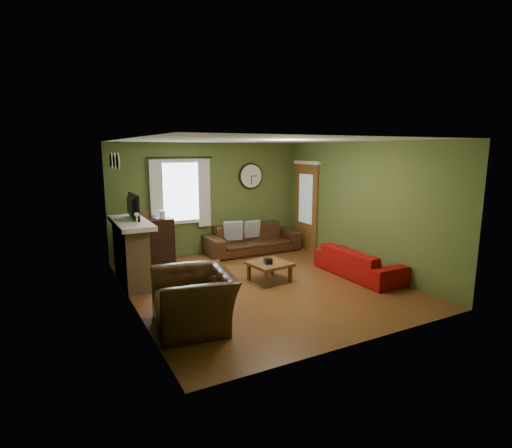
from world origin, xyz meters
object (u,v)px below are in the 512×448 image
sofa_brown (252,239)px  sofa_red (358,262)px  armchair (194,300)px  bookshelf (154,242)px  coffee_table (269,272)px

sofa_brown → sofa_red: size_ratio=1.19×
sofa_red → armchair: bearing=100.3°
sofa_red → armchair: armchair is taller
sofa_brown → sofa_red: (0.99, -2.60, -0.05)m
bookshelf → armchair: 3.34m
bookshelf → armchair: size_ratio=0.82×
sofa_brown → bookshelf: bearing=178.1°
bookshelf → sofa_brown: (2.34, -0.08, -0.16)m
bookshelf → coffee_table: size_ratio=1.42×
sofa_brown → armchair: armchair is taller
sofa_red → sofa_brown: bearing=20.8°
bookshelf → coffee_table: bearing=-53.2°
sofa_brown → sofa_red: sofa_brown is taller
armchair → bookshelf: bearing=-176.9°
sofa_brown → sofa_red: bearing=-69.2°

